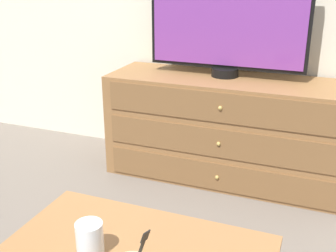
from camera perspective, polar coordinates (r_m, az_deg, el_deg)
ground_plane at (r=2.96m, az=11.68°, el=-4.84°), size 12.00×12.00×0.00m
dresser at (r=2.61m, az=8.21°, el=-0.47°), size 1.48×0.49×0.64m
tv at (r=2.52m, az=8.11°, el=14.75°), size 0.94×0.16×0.70m
drink_cup at (r=1.33m, az=-10.54°, el=-14.98°), size 0.08×0.08×0.10m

